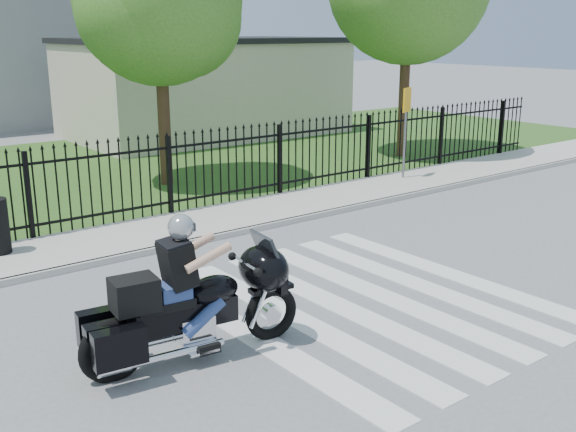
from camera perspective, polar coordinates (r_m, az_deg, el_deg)
ground at (r=10.39m, az=6.25°, el=-7.16°), size 120.00×120.00×0.00m
crosswalk at (r=10.39m, az=6.25°, el=-7.13°), size 5.00×5.50×0.01m
sidewalk at (r=14.17m, az=-7.92°, el=-0.75°), size 40.00×2.00×0.12m
curb at (r=13.34m, az=-5.75°, el=-1.70°), size 40.00×0.12×0.12m
grass_strip at (r=20.39m, az=-17.91°, el=3.49°), size 40.00×12.00×0.02m
iron_fence at (r=14.81m, az=-10.00°, el=3.24°), size 26.00×0.04×1.80m
tree_mid at (r=17.86m, az=-10.93°, el=17.41°), size 4.20×4.20×6.78m
building_low at (r=26.74m, az=-6.99°, el=10.59°), size 10.00×6.00×3.50m
building_low_roof at (r=26.65m, az=-7.12°, el=14.55°), size 10.20×6.20×0.20m
motorcycle_rider at (r=8.39m, az=-8.41°, el=-7.07°), size 2.92×1.14×1.93m
traffic_sign at (r=18.26m, az=9.97°, el=8.49°), size 0.50×0.24×2.40m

